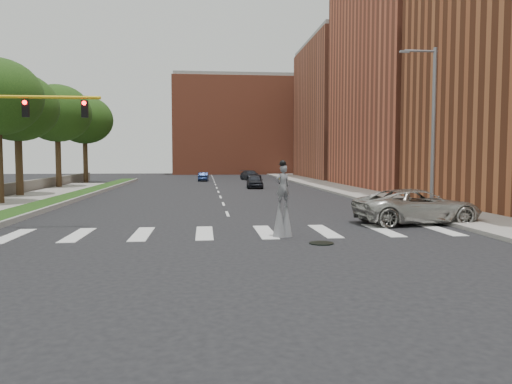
{
  "coord_description": "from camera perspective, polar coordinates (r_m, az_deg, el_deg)",
  "views": [
    {
      "loc": [
        -1.28,
        -19.82,
        3.18
      ],
      "look_at": [
        0.91,
        1.24,
        1.7
      ],
      "focal_mm": 35.0,
      "sensor_mm": 36.0,
      "label": 1
    }
  ],
  "objects": [
    {
      "name": "tree_5",
      "position": [
        64.59,
        -19.01,
        7.78
      ],
      "size": [
        6.82,
        6.82,
        10.61
      ],
      "color": "#362515",
      "rests_on": "ground"
    },
    {
      "name": "streetlight",
      "position": [
        28.6,
        19.44,
        7.21
      ],
      "size": [
        2.05,
        0.2,
        9.0
      ],
      "color": "slate",
      "rests_on": "ground"
    },
    {
      "name": "building_backdrop",
      "position": [
        98.26,
        -1.69,
        7.39
      ],
      "size": [
        26.0,
        14.0,
        18.0
      ],
      "primitive_type": "cube",
      "color": "#B45438",
      "rests_on": "ground"
    },
    {
      "name": "manhole",
      "position": [
        18.6,
        7.49,
        -5.82
      ],
      "size": [
        0.9,
        0.9,
        0.04
      ],
      "primitive_type": "cylinder",
      "color": "black",
      "rests_on": "ground"
    },
    {
      "name": "car_far",
      "position": [
        69.33,
        -0.64,
        1.93
      ],
      "size": [
        3.0,
        4.97,
        1.35
      ],
      "primitive_type": "imported",
      "rotation": [
        0.0,
        0.0,
        0.26
      ],
      "color": "black",
      "rests_on": "ground"
    },
    {
      "name": "building_far",
      "position": [
        77.7,
        11.67,
        8.95
      ],
      "size": [
        16.0,
        22.0,
        20.0
      ],
      "primitive_type": "cube",
      "color": "#A1543B",
      "rests_on": "ground"
    },
    {
      "name": "tree_4",
      "position": [
        54.73,
        -21.78,
        8.33
      ],
      "size": [
        6.79,
        6.79,
        10.5
      ],
      "color": "#362515",
      "rests_on": "ground"
    },
    {
      "name": "traffic_signal",
      "position": [
        24.37,
        -26.5,
        5.86
      ],
      "size": [
        5.3,
        0.23,
        6.2
      ],
      "color": "black",
      "rests_on": "ground"
    },
    {
      "name": "ground_plane",
      "position": [
        20.12,
        -2.23,
        -5.1
      ],
      "size": [
        160.0,
        160.0,
        0.0
      ],
      "primitive_type": "plane",
      "color": "black",
      "rests_on": "ground"
    },
    {
      "name": "building_mid",
      "position": [
        55.69,
        19.37,
        12.89
      ],
      "size": [
        16.0,
        22.0,
        24.0
      ],
      "primitive_type": "cube",
      "color": "#B45438",
      "rests_on": "ground"
    },
    {
      "name": "tree_3",
      "position": [
        43.81,
        -25.63,
        8.72
      ],
      "size": [
        6.33,
        6.33,
        9.81
      ],
      "color": "#362515",
      "rests_on": "ground"
    },
    {
      "name": "car_mid",
      "position": [
        66.74,
        -6.03,
        1.75
      ],
      "size": [
        1.44,
        3.6,
        1.16
      ],
      "primitive_type": "imported",
      "rotation": [
        0.0,
        0.0,
        3.08
      ],
      "color": "#15234B",
      "rests_on": "ground"
    },
    {
      "name": "stilt_performer",
      "position": [
        19.9,
        3.06,
        -1.69
      ],
      "size": [
        0.81,
        0.65,
        3.07
      ],
      "rotation": [
        0.0,
        0.0,
        3.55
      ],
      "color": "#362515",
      "rests_on": "ground"
    },
    {
      "name": "median_curb",
      "position": [
        40.98,
        -18.85,
        -0.47
      ],
      "size": [
        0.2,
        60.0,
        0.28
      ],
      "primitive_type": "cube",
      "color": "gray",
      "rests_on": "ground"
    },
    {
      "name": "sidewalk_right",
      "position": [
        46.99,
        11.13,
        0.15
      ],
      "size": [
        5.0,
        90.0,
        0.18
      ],
      "primitive_type": "cube",
      "color": "gray",
      "rests_on": "ground"
    },
    {
      "name": "car_near",
      "position": [
        51.28,
        -0.15,
        1.21
      ],
      "size": [
        1.82,
        4.11,
        1.37
      ],
      "primitive_type": "imported",
      "rotation": [
        0.0,
        0.0,
        -0.05
      ],
      "color": "black",
      "rests_on": "ground"
    },
    {
      "name": "suv_crossing",
      "position": [
        25.08,
        17.95,
        -1.57
      ],
      "size": [
        6.21,
        3.29,
        1.66
      ],
      "primitive_type": "imported",
      "rotation": [
        0.0,
        0.0,
        1.66
      ],
      "color": "#ADAAA3",
      "rests_on": "ground"
    },
    {
      "name": "stone_wall",
      "position": [
        44.76,
        -26.49,
        0.21
      ],
      "size": [
        0.5,
        56.0,
        1.1
      ],
      "primitive_type": "cube",
      "color": "#5C574F",
      "rests_on": "ground"
    },
    {
      "name": "grass_median",
      "position": [
        41.23,
        -20.27,
        -0.5
      ],
      "size": [
        2.0,
        60.0,
        0.25
      ],
      "primitive_type": "cube",
      "color": "#193A10",
      "rests_on": "ground"
    }
  ]
}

